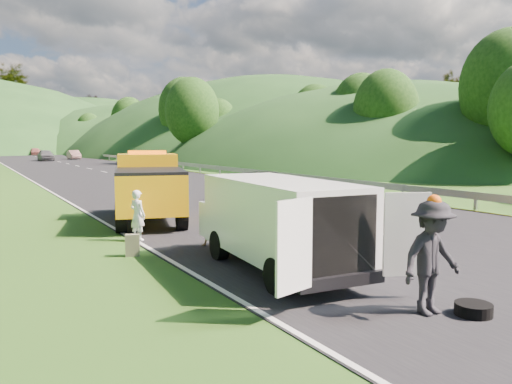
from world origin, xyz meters
TOP-DOWN VIEW (x-y plane):
  - ground at (0.00, 0.00)m, footprint 320.00×320.00m
  - road_surface at (3.00, 40.00)m, footprint 14.00×200.00m
  - guardrail at (10.30, 52.50)m, footprint 0.06×140.00m
  - tree_line_right at (23.00, 60.00)m, footprint 14.00×140.00m
  - hills_backdrop at (6.50, 134.70)m, footprint 201.00×288.60m
  - tow_truck at (-2.39, 5.15)m, footprint 3.71×6.25m
  - white_van at (-2.12, -2.86)m, footprint 3.16×5.99m
  - woman at (-3.81, 1.96)m, footprint 0.59×0.66m
  - child at (-2.34, 0.11)m, footprint 0.63×0.59m
  - worker at (-1.47, -6.61)m, footprint 1.25×0.72m
  - suitcase at (-4.52, 0.14)m, footprint 0.39×0.30m
  - spare_tire at (-0.90, -7.02)m, footprint 0.61×0.61m
  - passing_suv at (3.76, 7.08)m, footprint 2.65×5.36m
  - dist_car_a at (1.96, 62.34)m, footprint 1.86×4.62m
  - dist_car_b at (6.44, 66.38)m, footprint 1.43×4.09m
  - dist_car_c at (3.96, 90.47)m, footprint 1.83×4.51m

SIDE VIEW (x-z plane):
  - ground at x=0.00m, z-range 0.00..0.00m
  - guardrail at x=10.30m, z-range -0.76..0.76m
  - tree_line_right at x=23.00m, z-range -7.00..7.00m
  - hills_backdrop at x=6.50m, z-range -22.00..22.00m
  - woman at x=-3.81m, z-range -0.74..0.74m
  - child at x=-2.34m, z-range -0.52..0.52m
  - worker at x=-1.47m, z-range -0.97..0.97m
  - spare_tire at x=-0.90m, z-range -0.10..0.10m
  - passing_suv at x=3.76m, z-range -0.73..0.73m
  - dist_car_a at x=1.96m, z-range -0.79..0.79m
  - dist_car_b at x=6.44m, z-range -0.67..0.67m
  - dist_car_c at x=3.96m, z-range -0.65..0.65m
  - road_surface at x=3.00m, z-range 0.00..0.02m
  - suitcase at x=-4.52m, z-range 0.00..0.56m
  - white_van at x=-2.12m, z-range 0.13..2.19m
  - tow_truck at x=-2.39m, z-range -0.03..2.50m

